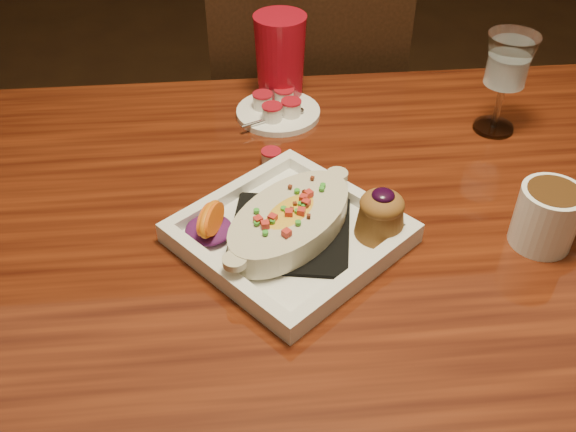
{
  "coord_description": "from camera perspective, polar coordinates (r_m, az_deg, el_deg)",
  "views": [
    {
      "loc": [
        -0.15,
        -0.67,
        1.34
      ],
      "look_at": [
        -0.09,
        0.01,
        0.77
      ],
      "focal_mm": 40.0,
      "sensor_mm": 36.0,
      "label": 1
    }
  ],
  "objects": [
    {
      "name": "coffee_mug",
      "position": [
        0.92,
        22.21,
        0.13
      ],
      "size": [
        0.12,
        0.08,
        0.09
      ],
      "rotation": [
        0.0,
        0.0,
        0.04
      ],
      "color": "white",
      "rests_on": "table"
    },
    {
      "name": "red_tumbler",
      "position": [
        1.17,
        -0.7,
        13.86
      ],
      "size": [
        0.09,
        0.09,
        0.16
      ],
      "primitive_type": "cone",
      "color": "maroon",
      "rests_on": "table"
    },
    {
      "name": "goblet",
      "position": [
        1.11,
        18.95,
        12.49
      ],
      "size": [
        0.08,
        0.08,
        0.17
      ],
      "color": "silver",
      "rests_on": "table"
    },
    {
      "name": "table",
      "position": [
        0.97,
        5.39,
        -5.17
      ],
      "size": [
        1.5,
        0.9,
        0.75
      ],
      "color": "maroon",
      "rests_on": "floor"
    },
    {
      "name": "creamer_loose",
      "position": [
        1.02,
        -1.5,
        5.25
      ],
      "size": [
        0.03,
        0.03,
        0.02
      ],
      "color": "white",
      "rests_on": "table"
    },
    {
      "name": "saucer",
      "position": [
        1.14,
        -0.94,
        9.41
      ],
      "size": [
        0.15,
        0.15,
        0.1
      ],
      "color": "white",
      "rests_on": "table"
    },
    {
      "name": "chair_far",
      "position": [
        1.55,
        1.23,
        7.46
      ],
      "size": [
        0.42,
        0.42,
        0.93
      ],
      "rotation": [
        0.0,
        0.0,
        3.14
      ],
      "color": "black",
      "rests_on": "floor"
    },
    {
      "name": "plate",
      "position": [
        0.86,
        0.93,
        -0.85
      ],
      "size": [
        0.36,
        0.36,
        0.08
      ],
      "rotation": [
        0.0,
        0.0,
        0.69
      ],
      "color": "white",
      "rests_on": "table"
    }
  ]
}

